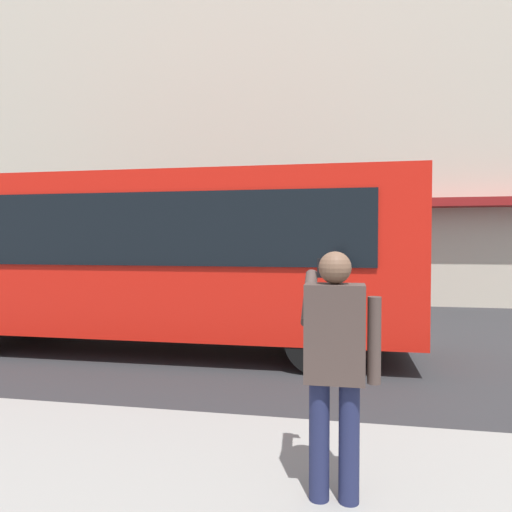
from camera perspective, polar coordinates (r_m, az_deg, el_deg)
ground_plane at (r=8.40m, az=11.03°, el=-11.43°), size 60.00×60.00×0.00m
building_facade_far at (r=15.52m, az=11.07°, el=16.97°), size 28.00×1.55×12.00m
red_bus at (r=8.65m, az=-12.38°, el=0.20°), size 9.05×2.54×3.08m
pedestrian_photographer at (r=3.33m, az=9.45°, el=-11.73°), size 0.53×0.52×1.70m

